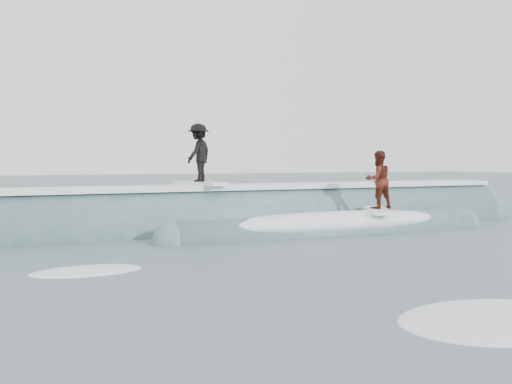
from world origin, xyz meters
name	(u,v)px	position (x,y,z in m)	size (l,w,h in m)	color
ground	(342,255)	(0.00, 0.00, 0.00)	(160.00, 160.00, 0.00)	#41575F
breaking_wave	(253,227)	(0.24, 4.92, 0.04)	(20.29, 3.98, 2.40)	#3C6165
surfer_black	(199,156)	(-1.29, 5.21, 2.09)	(1.17, 2.07, 1.71)	silver
surfer_red	(378,184)	(3.18, 3.01, 1.32)	(1.38, 2.04, 1.70)	white
whitewater	(450,270)	(0.76, -2.25, 0.00)	(14.54, 7.10, 0.10)	white
far_swells	(93,203)	(-2.19, 17.65, 0.00)	(40.14, 8.65, 0.80)	#3C6165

